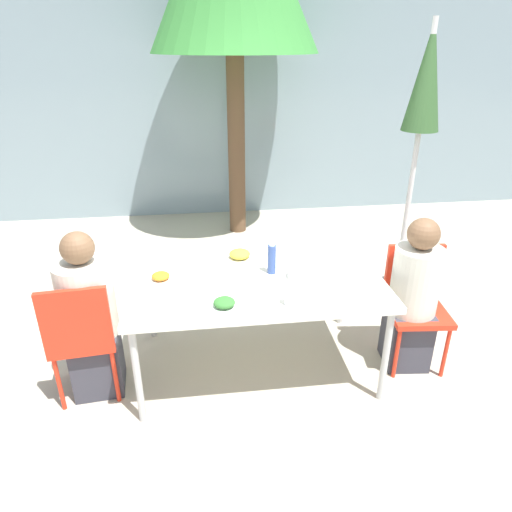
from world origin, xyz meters
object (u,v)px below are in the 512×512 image
(bottle, at_px, (272,259))
(salad_bowl, at_px, (301,273))
(drinking_cup, at_px, (291,297))
(chair_left, at_px, (82,332))
(closed_umbrella, at_px, (424,100))
(person_right, at_px, (413,299))
(chair_right, at_px, (415,297))
(person_left, at_px, (90,320))

(bottle, height_order, salad_bowl, bottle)
(drinking_cup, bearing_deg, bottle, 96.31)
(chair_left, bearing_deg, closed_umbrella, 18.16)
(chair_left, bearing_deg, person_right, -3.40)
(person_right, relative_size, salad_bowl, 6.18)
(closed_umbrella, distance_m, salad_bowl, 1.82)
(chair_right, relative_size, drinking_cup, 8.12)
(drinking_cup, distance_m, salad_bowl, 0.36)
(chair_right, distance_m, salad_bowl, 0.88)
(closed_umbrella, distance_m, drinking_cup, 2.09)
(salad_bowl, bearing_deg, drinking_cup, -112.68)
(drinking_cup, height_order, salad_bowl, drinking_cup)
(chair_left, bearing_deg, person_left, 58.09)
(bottle, bearing_deg, person_right, -8.57)
(drinking_cup, bearing_deg, chair_left, 171.34)
(drinking_cup, bearing_deg, chair_right, 19.65)
(bottle, bearing_deg, closed_umbrella, 33.75)
(person_left, relative_size, drinking_cup, 10.76)
(person_right, bearing_deg, person_left, 5.60)
(chair_right, bearing_deg, person_left, 7.54)
(closed_umbrella, relative_size, drinking_cup, 21.88)
(chair_right, xyz_separation_m, drinking_cup, (-0.98, -0.35, 0.28))
(chair_left, xyz_separation_m, person_right, (2.20, 0.08, 0.03))
(chair_right, height_order, closed_umbrella, closed_umbrella)
(person_right, height_order, drinking_cup, person_right)
(person_left, relative_size, closed_umbrella, 0.49)
(closed_umbrella, relative_size, salad_bowl, 12.76)
(chair_left, xyz_separation_m, closed_umbrella, (2.59, 1.14, 1.22))
(chair_right, xyz_separation_m, person_right, (-0.06, -0.07, 0.03))
(bottle, bearing_deg, drinking_cup, -83.69)
(chair_right, height_order, person_right, person_right)
(bottle, distance_m, drinking_cup, 0.43)
(chair_right, relative_size, person_right, 0.77)
(chair_left, xyz_separation_m, drinking_cup, (1.28, -0.19, 0.28))
(closed_umbrella, bearing_deg, chair_left, -156.36)
(chair_right, height_order, salad_bowl, chair_right)
(chair_right, bearing_deg, drinking_cup, 25.37)
(chair_left, xyz_separation_m, chair_right, (2.26, 0.15, 0.00))
(closed_umbrella, height_order, bottle, closed_umbrella)
(person_left, distance_m, drinking_cup, 1.29)
(bottle, bearing_deg, person_left, -173.23)
(closed_umbrella, bearing_deg, salad_bowl, -139.72)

